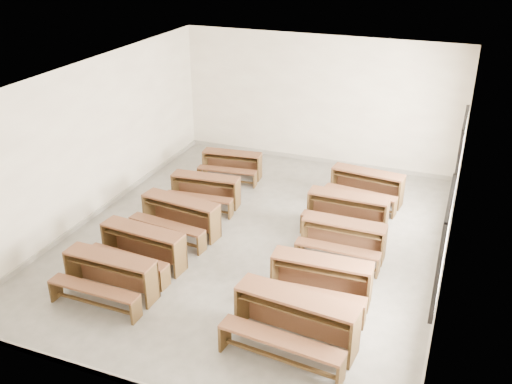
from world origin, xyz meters
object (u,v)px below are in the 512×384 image
at_px(desk_set_2, 180,214).
at_px(desk_set_7, 343,237).
at_px(desk_set_5, 295,318).
at_px(desk_set_1, 142,245).
at_px(desk_set_4, 232,163).
at_px(desk_set_3, 205,188).
at_px(desk_set_8, 347,209).
at_px(desk_set_9, 366,184).
at_px(desk_set_6, 321,277).
at_px(desk_set_0, 109,273).

relative_size(desk_set_2, desk_set_7, 1.10).
bearing_deg(desk_set_5, desk_set_1, 166.99).
bearing_deg(desk_set_1, desk_set_4, 95.65).
bearing_deg(desk_set_5, desk_set_3, 136.64).
relative_size(desk_set_1, desk_set_8, 1.03).
distance_m(desk_set_5, desk_set_9, 5.05).
distance_m(desk_set_3, desk_set_8, 3.09).
xyz_separation_m(desk_set_2, desk_set_7, (3.18, 0.34, -0.02)).
height_order(desk_set_2, desk_set_5, desk_set_5).
relative_size(desk_set_6, desk_set_8, 1.04).
bearing_deg(desk_set_3, desk_set_5, -53.70).
distance_m(desk_set_2, desk_set_7, 3.20).
relative_size(desk_set_0, desk_set_7, 1.04).
height_order(desk_set_3, desk_set_7, desk_set_7).
relative_size(desk_set_4, desk_set_5, 0.78).
relative_size(desk_set_1, desk_set_9, 1.00).
bearing_deg(desk_set_0, desk_set_4, 91.30).
xyz_separation_m(desk_set_6, desk_set_7, (0.02, 1.45, -0.03)).
bearing_deg(desk_set_3, desk_set_7, -21.66).
xyz_separation_m(desk_set_4, desk_set_5, (3.25, -5.17, 0.11)).
bearing_deg(desk_set_0, desk_set_2, 88.52).
height_order(desk_set_3, desk_set_5, desk_set_5).
bearing_deg(desk_set_1, desk_set_8, 45.59).
distance_m(desk_set_0, desk_set_5, 3.19).
bearing_deg(desk_set_3, desk_set_9, 18.83).
xyz_separation_m(desk_set_1, desk_set_7, (3.25, 1.60, -0.02)).
bearing_deg(desk_set_2, desk_set_9, 47.37).
height_order(desk_set_3, desk_set_9, desk_set_9).
distance_m(desk_set_6, desk_set_8, 2.51).
height_order(desk_set_4, desk_set_8, desk_set_8).
bearing_deg(desk_set_8, desk_set_7, -80.34).
xyz_separation_m(desk_set_5, desk_set_8, (-0.10, 3.71, -0.06)).
bearing_deg(desk_set_9, desk_set_6, -83.15).
xyz_separation_m(desk_set_6, desk_set_9, (-0.04, 3.84, -0.02)).
distance_m(desk_set_0, desk_set_7, 4.16).
bearing_deg(desk_set_7, desk_set_6, -90.64).
height_order(desk_set_8, desk_set_9, desk_set_8).
bearing_deg(desk_set_4, desk_set_2, -93.77).
bearing_deg(desk_set_4, desk_set_9, -8.83).
height_order(desk_set_1, desk_set_6, desk_set_6).
xyz_separation_m(desk_set_0, desk_set_1, (0.01, 0.98, 0.00)).
xyz_separation_m(desk_set_0, desk_set_9, (3.21, 4.97, -0.00)).
bearing_deg(desk_set_0, desk_set_6, 19.89).
height_order(desk_set_0, desk_set_5, desk_set_5).
bearing_deg(desk_set_5, desk_set_4, 127.36).
bearing_deg(desk_set_2, desk_set_7, 12.23).
xyz_separation_m(desk_set_4, desk_set_9, (3.26, -0.13, 0.04)).
height_order(desk_set_5, desk_set_6, desk_set_5).
height_order(desk_set_2, desk_set_9, desk_set_2).
bearing_deg(desk_set_2, desk_set_8, 31.11).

